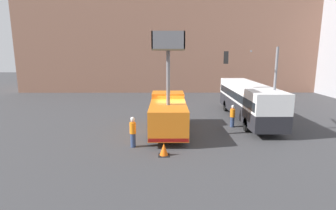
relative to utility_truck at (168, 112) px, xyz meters
name	(u,v)px	position (x,y,z in m)	size (l,w,h in m)	color
ground_plane	(174,129)	(0.45, 0.85, -1.54)	(120.00, 120.00, 0.00)	#38383A
building_backdrop_far	(170,31)	(0.45, 24.45, 7.47)	(44.00, 10.00, 18.02)	#936651
utility_truck	(168,112)	(0.00, 0.00, 0.00)	(2.47, 6.63, 6.96)	orange
city_bus	(248,99)	(6.84, 3.71, 0.27)	(2.45, 11.19, 3.07)	#232328
traffic_light_pole	(257,75)	(6.36, 0.58, 2.59)	(3.59, 3.33, 6.08)	slate
road_worker_near_truck	(133,132)	(-2.16, -2.92, -0.58)	(0.38, 0.38, 1.89)	navy
road_worker_directing	(232,116)	(5.00, 1.47, -0.67)	(0.38, 0.38, 1.74)	navy
traffic_cone_near_truck	(164,150)	(-0.26, -4.29, -1.21)	(0.62, 0.62, 0.71)	black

